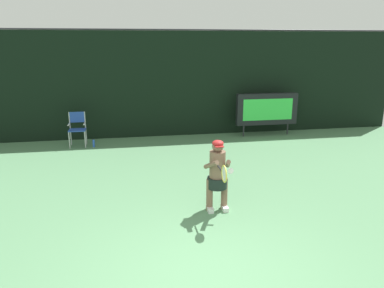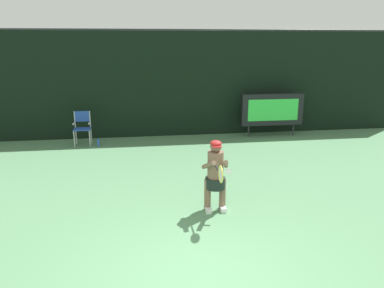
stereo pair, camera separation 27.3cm
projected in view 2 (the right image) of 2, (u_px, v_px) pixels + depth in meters
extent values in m
cube|color=#517F57|center=(198.00, 281.00, 5.25)|extent=(18.00, 22.00, 0.02)
cube|color=black|center=(158.00, 85.00, 12.88)|extent=(18.00, 0.12, 3.60)
cylinder|color=#38383D|center=(157.00, 29.00, 12.40)|extent=(18.00, 0.05, 0.05)
cube|color=black|center=(272.00, 110.00, 13.06)|extent=(2.20, 0.20, 1.10)
cube|color=#34D248|center=(273.00, 110.00, 12.96)|extent=(1.80, 0.01, 0.75)
cylinder|color=#2D2D33|center=(249.00, 131.00, 13.14)|extent=(0.05, 0.05, 0.40)
cylinder|color=#2D2D33|center=(293.00, 130.00, 13.37)|extent=(0.05, 0.05, 0.40)
cylinder|color=#B7B7BC|center=(74.00, 139.00, 11.82)|extent=(0.04, 0.04, 0.52)
cylinder|color=#B7B7BC|center=(90.00, 139.00, 11.89)|extent=(0.04, 0.04, 0.52)
cylinder|color=#B7B7BC|center=(76.00, 136.00, 12.21)|extent=(0.04, 0.04, 0.52)
cylinder|color=#B7B7BC|center=(91.00, 136.00, 12.28)|extent=(0.04, 0.04, 0.52)
cube|color=#2746A1|center=(82.00, 129.00, 11.98)|extent=(0.52, 0.44, 0.03)
cylinder|color=#B7B7BC|center=(75.00, 120.00, 12.07)|extent=(0.04, 0.04, 0.56)
cylinder|color=#B7B7BC|center=(90.00, 119.00, 12.14)|extent=(0.04, 0.04, 0.56)
cube|color=#2746A1|center=(82.00, 116.00, 12.07)|extent=(0.48, 0.02, 0.34)
cylinder|color=#B7B7BC|center=(74.00, 123.00, 11.89)|extent=(0.04, 0.44, 0.04)
cylinder|color=#B7B7BC|center=(89.00, 123.00, 11.96)|extent=(0.04, 0.44, 0.04)
cylinder|color=blue|center=(98.00, 143.00, 11.98)|extent=(0.07, 0.07, 0.24)
cylinder|color=black|center=(98.00, 139.00, 11.94)|extent=(0.03, 0.03, 0.03)
cube|color=white|center=(208.00, 209.00, 7.38)|extent=(0.11, 0.26, 0.09)
cube|color=white|center=(223.00, 208.00, 7.43)|extent=(0.11, 0.26, 0.09)
cylinder|color=brown|center=(208.00, 195.00, 7.36)|extent=(0.13, 0.13, 0.65)
cylinder|color=brown|center=(222.00, 194.00, 7.40)|extent=(0.13, 0.13, 0.65)
cylinder|color=black|center=(215.00, 183.00, 7.31)|extent=(0.39, 0.39, 0.22)
cylinder|color=brown|center=(215.00, 165.00, 7.22)|extent=(0.31, 0.31, 0.56)
sphere|color=brown|center=(216.00, 147.00, 7.12)|extent=(0.22, 0.22, 0.22)
ellipsoid|color=#B22323|center=(216.00, 144.00, 7.10)|extent=(0.22, 0.22, 0.12)
cube|color=#B22323|center=(217.00, 147.00, 7.02)|extent=(0.17, 0.12, 0.02)
cylinder|color=brown|center=(209.00, 165.00, 7.02)|extent=(0.21, 0.51, 0.30)
cylinder|color=brown|center=(226.00, 164.00, 7.06)|extent=(0.21, 0.51, 0.30)
cylinder|color=white|center=(228.00, 171.00, 6.98)|extent=(0.13, 0.12, 0.12)
cylinder|color=black|center=(217.00, 169.00, 6.84)|extent=(0.03, 0.28, 0.03)
torus|color=#DACD48|center=(221.00, 174.00, 6.55)|extent=(0.02, 0.31, 0.31)
ellipsoid|color=silver|center=(221.00, 174.00, 6.55)|extent=(0.01, 0.26, 0.26)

